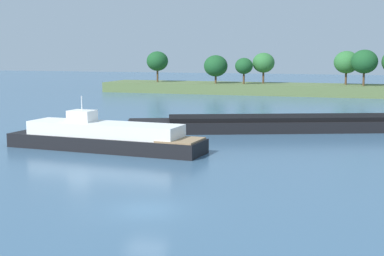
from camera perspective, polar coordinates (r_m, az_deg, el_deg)
name	(u,v)px	position (r m, az deg, el deg)	size (l,w,h in m)	color
ground_plane	(146,210)	(34.43, -4.68, -8.29)	(400.00, 400.00, 0.00)	#3D607F
treeline_island	(288,82)	(125.09, 9.66, 4.60)	(82.15, 12.56, 9.83)	#566B3D
cargo_barge	(311,123)	(69.12, 11.96, 0.53)	(41.40, 20.05, 5.90)	black
white_riverboat	(105,137)	(55.10, -8.79, -0.91)	(20.09, 5.75, 5.15)	black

